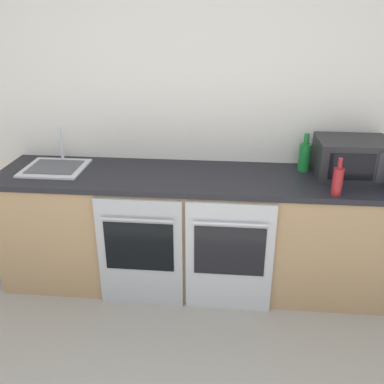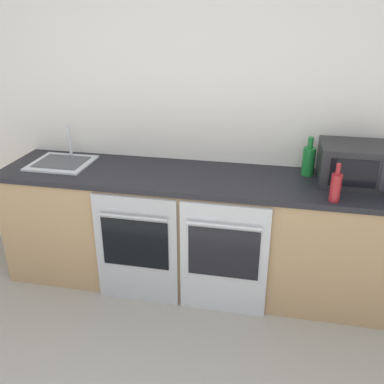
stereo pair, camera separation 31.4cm
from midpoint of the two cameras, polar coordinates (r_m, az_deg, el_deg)
The scene contains 8 objects.
wall_back at distance 3.30m, azimuth 4.43°, elevation 10.95°, with size 10.00×0.06×2.60m.
counter_back at distance 3.27m, azimuth 3.15°, elevation -5.12°, with size 2.90×0.67×0.90m.
oven_left at distance 3.06m, azimuth -4.54°, elevation -7.81°, with size 0.60×0.06×0.84m.
oven_right at distance 2.97m, azimuth 7.28°, elevation -9.04°, with size 0.60×0.06×0.84m.
microwave at distance 3.17m, azimuth 23.77°, elevation 3.39°, with size 0.49×0.38×0.27m.
bottle_red at distance 2.83m, azimuth 21.67°, elevation 0.61°, with size 0.07×0.07×0.25m.
bottle_green at distance 3.21m, azimuth 18.03°, elevation 4.01°, with size 0.09×0.09×0.28m.
sink at distance 3.41m, azimuth -14.46°, elevation 3.87°, with size 0.45×0.41×0.27m.
Camera 2 is at (0.56, -0.91, 2.02)m, focal length 40.00 mm.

